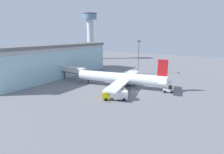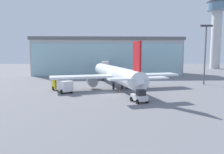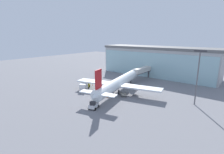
{
  "view_description": "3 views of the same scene",
  "coord_description": "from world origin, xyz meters",
  "views": [
    {
      "loc": [
        -50.51,
        -23.57,
        18.18
      ],
      "look_at": [
        -1.36,
        9.22,
        4.09
      ],
      "focal_mm": 28.0,
      "sensor_mm": 36.0,
      "label": 1
    },
    {
      "loc": [
        -0.55,
        -45.59,
        8.6
      ],
      "look_at": [
        0.85,
        7.38,
        2.62
      ],
      "focal_mm": 35.0,
      "sensor_mm": 36.0,
      "label": 2
    },
    {
      "loc": [
        37.54,
        -40.06,
        19.64
      ],
      "look_at": [
        -1.41,
        7.41,
        5.03
      ],
      "focal_mm": 28.0,
      "sensor_mm": 36.0,
      "label": 3
    }
  ],
  "objects": [
    {
      "name": "baggage_cart",
      "position": [
        5.59,
        5.02,
        0.5
      ],
      "size": [
        3.03,
        3.17,
        1.5
      ],
      "rotation": [
        0.0,
        0.0,
        2.28
      ],
      "color": "#9E998C",
      "rests_on": "ground"
    },
    {
      "name": "terminal_building",
      "position": [
        0.0,
        41.78,
        7.19
      ],
      "size": [
        57.78,
        15.79,
        14.37
      ],
      "rotation": [
        0.0,
        0.0,
        0.02
      ],
      "color": "#AFAFAF",
      "rests_on": "ground"
    },
    {
      "name": "pushback_tug",
      "position": [
        5.19,
        -8.65,
        0.97
      ],
      "size": [
        3.08,
        3.63,
        2.3
      ],
      "rotation": [
        0.0,
        0.0,
        1.93
      ],
      "color": "silver",
      "rests_on": "ground"
    },
    {
      "name": "safety_cone_nose",
      "position": [
        2.35,
        0.42,
        0.28
      ],
      "size": [
        0.36,
        0.36,
        0.55
      ],
      "primitive_type": "cone",
      "color": "orange",
      "rests_on": "ground"
    },
    {
      "name": "control_tower",
      "position": [
        56.93,
        68.45,
        21.84
      ],
      "size": [
        10.73,
        10.73,
        34.66
      ],
      "color": "beige",
      "rests_on": "ground"
    },
    {
      "name": "apron_light_mast",
      "position": [
        25.85,
        12.17,
        9.59
      ],
      "size": [
        3.2,
        0.4,
        15.82
      ],
      "color": "#59595E",
      "rests_on": "ground"
    },
    {
      "name": "jet_bridge",
      "position": [
        -0.84,
        29.36,
        4.27
      ],
      "size": [
        2.33,
        13.69,
        5.64
      ],
      "rotation": [
        0.0,
        0.0,
        1.56
      ],
      "color": "beige",
      "rests_on": "ground"
    },
    {
      "name": "ground",
      "position": [
        0.0,
        0.0,
        0.0
      ],
      "size": [
        240.0,
        240.0,
        0.0
      ],
      "primitive_type": "plane",
      "color": "slate"
    },
    {
      "name": "catering_truck",
      "position": [
        -10.18,
        2.0,
        1.47
      ],
      "size": [
        5.78,
        7.34,
        2.65
      ],
      "rotation": [
        0.0,
        0.0,
        2.14
      ],
      "color": "yellow",
      "rests_on": "ground"
    },
    {
      "name": "airplane",
      "position": [
        1.71,
        7.0,
        3.35
      ],
      "size": [
        30.98,
        35.05,
        10.62
      ],
      "rotation": [
        0.0,
        0.0,
        1.81
      ],
      "color": "white",
      "rests_on": "ground"
    },
    {
      "name": "safety_cone_wingtip",
      "position": [
        -11.81,
        7.57,
        0.28
      ],
      "size": [
        0.36,
        0.36,
        0.55
      ],
      "primitive_type": "cone",
      "color": "orange",
      "rests_on": "ground"
    }
  ]
}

